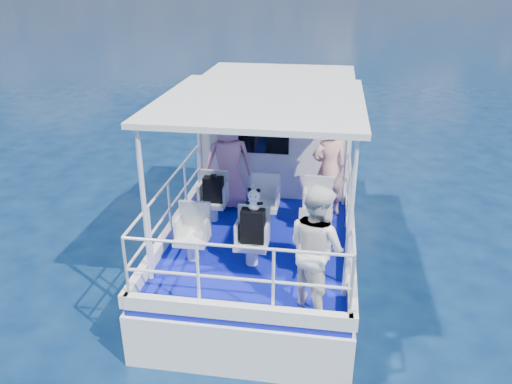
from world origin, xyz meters
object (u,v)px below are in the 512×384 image
(passenger_port_fwd, at_px, (228,162))
(passenger_stbd_aft, at_px, (316,248))
(panda, at_px, (254,199))
(backpack_center, at_px, (253,226))

(passenger_port_fwd, xyz_separation_m, passenger_stbd_aft, (1.69, -2.77, -0.02))
(passenger_stbd_aft, distance_m, panda, 1.28)
(passenger_stbd_aft, relative_size, backpack_center, 3.32)
(passenger_port_fwd, xyz_separation_m, backpack_center, (0.75, -1.92, -0.23))
(passenger_stbd_aft, bearing_deg, passenger_port_fwd, -12.03)
(passenger_port_fwd, height_order, backpack_center, passenger_port_fwd)
(passenger_stbd_aft, xyz_separation_m, backpack_center, (-0.94, 0.85, -0.21))
(passenger_port_fwd, distance_m, backpack_center, 2.07)
(passenger_port_fwd, height_order, panda, passenger_port_fwd)
(panda, bearing_deg, passenger_port_fwd, 111.93)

